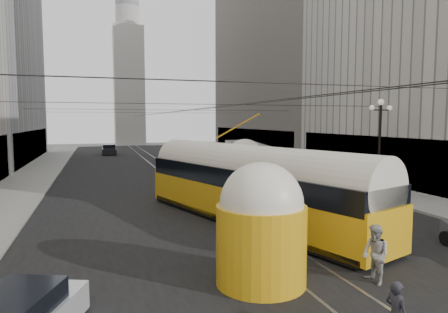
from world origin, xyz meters
TOP-DOWN VIEW (x-y plane):
  - road at (0.00, 32.50)m, footprint 20.00×85.00m
  - sidewalk_left at (-12.00, 36.00)m, footprint 4.00×72.00m
  - sidewalk_right at (12.00, 36.00)m, footprint 4.00×72.00m
  - rail_left at (-0.75, 32.50)m, footprint 0.12×85.00m
  - rail_right at (0.75, 32.50)m, footprint 0.12×85.00m
  - building_right_far at (20.00, 48.00)m, footprint 12.60×32.60m
  - distant_tower at (0.00, 80.00)m, footprint 6.00×6.00m
  - lamppost_right_mid at (12.60, 18.00)m, footprint 1.86×0.44m
  - catenary at (0.12, 31.49)m, footprint 25.00×72.00m
  - streetcar at (0.50, 12.35)m, footprint 7.49×16.71m
  - city_bus at (5.71, 26.39)m, footprint 4.89×12.32m
  - sedan_white_far at (2.96, 41.36)m, footprint 2.95×5.23m
  - sedan_dark_far at (-4.93, 55.26)m, footprint 2.02×4.80m
  - pedestrian_crossing_b at (1.50, 4.32)m, footprint 0.70×0.90m
  - pedestrian_sidewalk_right at (12.33, 24.00)m, footprint 0.86×0.57m

SIDE VIEW (x-z plane):
  - road at x=0.00m, z-range -0.01..0.01m
  - rail_left at x=-0.75m, z-range -0.02..0.02m
  - rail_right at x=0.75m, z-range -0.02..0.02m
  - sidewalk_left at x=-12.00m, z-range 0.00..0.15m
  - sidewalk_right at x=12.00m, z-range 0.00..0.15m
  - sedan_dark_far at x=-4.93m, z-range -0.07..1.44m
  - sedan_white_far at x=2.96m, z-range -0.07..1.49m
  - pedestrian_crossing_b at x=1.50m, z-range 0.00..1.84m
  - pedestrian_sidewalk_right at x=12.33m, z-range 0.15..1.84m
  - city_bus at x=5.71m, z-range 0.15..3.19m
  - streetcar at x=0.50m, z-range -0.04..3.79m
  - lamppost_right_mid at x=12.60m, z-range 0.56..6.93m
  - catenary at x=0.12m, z-range 5.77..6.00m
  - distant_tower at x=0.00m, z-range -0.71..30.65m
  - building_right_far at x=20.00m, z-range 0.01..32.61m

